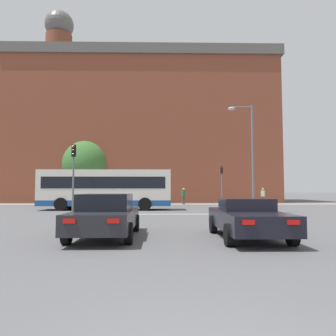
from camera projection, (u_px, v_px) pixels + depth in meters
name	position (u px, v px, depth m)	size (l,w,h in m)	color
stop_line_strip	(168.00, 214.00, 21.31)	(9.09, 0.30, 0.01)	silver
far_pavement	(165.00, 204.00, 36.37)	(70.10, 2.50, 0.01)	gray
brick_civic_building	(142.00, 129.00, 46.85)	(36.17, 13.18, 27.65)	brown
car_saloon_left	(106.00, 215.00, 10.94)	(2.03, 4.86, 1.44)	#232328
car_roadster_right	(247.00, 218.00, 10.62)	(2.00, 4.64, 1.29)	black
bus_crossing_lead	(106.00, 189.00, 26.03)	(10.27, 2.66, 3.14)	silver
traffic_light_far_right	(222.00, 179.00, 35.61)	(0.26, 0.31, 4.18)	slate
traffic_light_near_left	(73.00, 168.00, 21.61)	(0.26, 0.31, 4.58)	slate
traffic_light_far_left	(113.00, 182.00, 35.68)	(0.26, 0.31, 3.66)	slate
street_lamp_junction	(249.00, 148.00, 22.38)	(1.75, 0.36, 7.43)	slate
pedestrian_waiting	(263.00, 195.00, 36.05)	(0.45, 0.42, 1.80)	brown
pedestrian_walking_east	(184.00, 195.00, 35.89)	(0.46, 0.38, 1.81)	brown
tree_by_building	(87.00, 165.00, 41.68)	(6.36, 6.36, 8.11)	#4C3823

